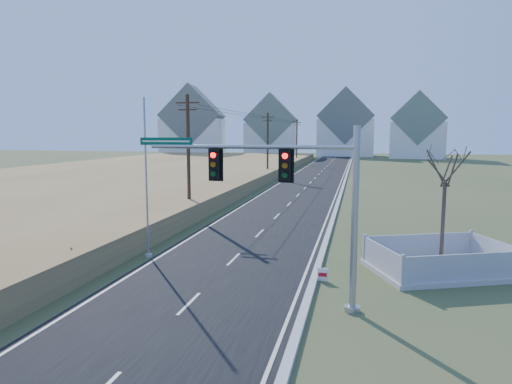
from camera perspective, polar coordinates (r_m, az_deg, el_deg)
name	(u,v)px	position (r m, az deg, el deg)	size (l,w,h in m)	color
ground	(207,287)	(18.92, -6.14, -11.74)	(260.00, 260.00, 0.00)	#3A4A24
road	(318,176)	(67.44, 7.71, 2.03)	(8.00, 180.00, 0.06)	black
curb	(346,176)	(67.20, 11.24, 1.99)	(0.30, 180.00, 0.18)	#B2AFA8
reed_marsh	(135,174)	(64.49, -14.90, 2.17)	(38.00, 110.00, 1.30)	#AB914D
utility_pole_near	(188,154)	(34.24, -8.45, 4.76)	(1.80, 0.26, 9.00)	#422D1E
utility_pole_mid	(268,144)	(63.14, 1.46, 5.97)	(1.80, 0.26, 9.00)	#422D1E
utility_pole_far	(297,141)	(92.74, 5.11, 6.37)	(1.80, 0.26, 9.00)	#422D1E
condo_nw	(193,128)	(124.86, -7.90, 7.95)	(17.69, 13.38, 19.05)	silver
condo_nnw	(271,131)	(127.16, 1.94, 7.66)	(14.93, 11.17, 17.03)	silver
condo_n	(346,128)	(128.97, 11.13, 7.82)	(15.27, 10.20, 18.54)	silver
condo_ne	(418,131)	(121.73, 19.57, 7.22)	(14.12, 10.51, 16.52)	silver
traffic_signal_mast	(301,196)	(15.86, 5.69, -0.46)	(8.09, 0.55, 6.43)	#9EA0A5
fence_enclosure	(440,266)	(22.20, 21.96, -8.62)	(6.95, 5.95, 1.33)	#B7B5AD
open_sign	(323,275)	(19.62, 8.33, -10.17)	(0.45, 0.08, 0.55)	white
flagpole	(147,195)	(23.16, -13.50, -0.34)	(0.36, 0.36, 7.92)	#B7B5AD
bare_tree	(446,165)	(22.62, 22.65, 3.18)	(2.22, 2.22, 5.89)	#4C3F33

